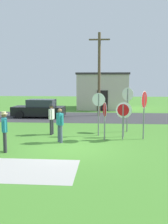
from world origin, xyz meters
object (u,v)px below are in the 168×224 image
at_px(parked_car_on_street, 39,109).
at_px(stop_sign_nearest, 144,106).
at_px(utility_pole, 99,73).
at_px(person_holding_notes, 52,117).
at_px(stop_sign_low_front, 124,113).
at_px(stop_sign_leaning_right, 105,114).
at_px(stop_sign_rear_right, 99,107).
at_px(stop_sign_tallest, 123,115).
at_px(person_on_left, 4,129).
at_px(stop_sign_leaning_left, 128,102).
at_px(person_in_dark_shirt, 60,123).

height_order(parked_car_on_street, stop_sign_nearest, stop_sign_nearest).
bearing_deg(utility_pole, person_holding_notes, -106.92).
relative_size(stop_sign_low_front, stop_sign_nearest, 0.75).
xyz_separation_m(stop_sign_low_front, stop_sign_leaning_right, (-1.04, -0.88, 0.05)).
distance_m(stop_sign_rear_right, person_holding_notes, 2.72).
height_order(utility_pole, stop_sign_nearest, utility_pole).
bearing_deg(stop_sign_tallest, person_on_left, -151.77).
xyz_separation_m(utility_pole, stop_sign_rear_right, (0.14, -8.32, -2.15)).
bearing_deg(stop_sign_nearest, person_holding_notes, 171.34).
distance_m(utility_pole, stop_sign_leaning_left, 7.57).
xyz_separation_m(stop_sign_leaning_right, person_in_dark_shirt, (-2.19, -0.66, -0.38)).
distance_m(stop_sign_low_front, person_holding_notes, 4.04).
bearing_deg(stop_sign_rear_right, stop_sign_leaning_right, -73.17).
relative_size(stop_sign_tallest, stop_sign_nearest, 0.74).
bearing_deg(stop_sign_leaning_right, utility_pole, 92.85).
distance_m(stop_sign_tallest, person_on_left, 5.89).
distance_m(utility_pole, person_in_dark_shirt, 10.60).
height_order(stop_sign_tallest, stop_sign_rear_right, stop_sign_rear_right).
xyz_separation_m(parked_car_on_street, stop_sign_nearest, (7.48, -7.60, 1.06)).
distance_m(stop_sign_low_front, stop_sign_leaning_right, 1.36).
bearing_deg(stop_sign_low_front, person_holding_notes, 176.03).
bearing_deg(person_on_left, stop_sign_low_front, 32.82).
bearing_deg(stop_sign_nearest, stop_sign_leaning_left, 109.07).
relative_size(stop_sign_leaning_right, stop_sign_rear_right, 0.83).
height_order(utility_pole, person_holding_notes, utility_pole).
xyz_separation_m(parked_car_on_street, stop_sign_low_front, (6.49, -7.11, 0.59)).
height_order(parked_car_on_street, stop_sign_tallest, stop_sign_tallest).
bearing_deg(stop_sign_tallest, stop_sign_rear_right, 146.90).
bearing_deg(stop_sign_leaning_left, stop_sign_tallest, -101.23).
relative_size(stop_sign_nearest, person_on_left, 1.45).
distance_m(stop_sign_leaning_left, person_on_left, 7.45).
xyz_separation_m(parked_car_on_street, person_holding_notes, (2.48, -6.83, 0.30)).
bearing_deg(stop_sign_rear_right, stop_sign_tallest, -33.10).
bearing_deg(person_on_left, stop_sign_tallest, 28.23).
xyz_separation_m(stop_sign_leaning_right, person_holding_notes, (-2.98, 1.16, -0.35)).
xyz_separation_m(stop_sign_rear_right, person_in_dark_shirt, (-1.85, -1.76, -0.66)).
bearing_deg(person_holding_notes, person_on_left, -108.81).
bearing_deg(stop_sign_leaning_left, person_holding_notes, -164.91).
height_order(stop_sign_tallest, person_on_left, stop_sign_tallest).
bearing_deg(person_in_dark_shirt, person_on_left, -137.77).
relative_size(parked_car_on_street, stop_sign_nearest, 1.74).
xyz_separation_m(stop_sign_low_front, person_holding_notes, (-4.02, 0.28, -0.30)).
distance_m(stop_sign_tallest, stop_sign_rear_right, 1.57).
distance_m(utility_pole, parked_car_on_street, 6.03).
bearing_deg(stop_sign_low_front, stop_sign_leaning_left, 77.45).
relative_size(stop_sign_nearest, person_holding_notes, 1.45).
bearing_deg(stop_sign_rear_right, utility_pole, 90.94).
bearing_deg(stop_sign_tallest, person_holding_notes, 167.16).
xyz_separation_m(parked_car_on_street, stop_sign_tallest, (6.41, -7.73, 0.57)).
height_order(stop_sign_low_front, person_in_dark_shirt, stop_sign_low_front).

